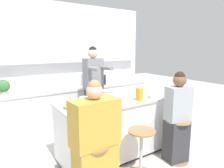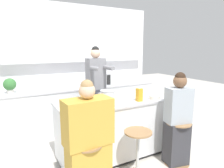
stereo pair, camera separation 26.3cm
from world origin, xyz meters
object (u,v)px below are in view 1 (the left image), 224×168
(fruit_bowl, at_px, (85,100))
(banana_bunch, at_px, (67,106))
(juice_carton, at_px, (139,94))
(kitchen_island, at_px, (115,128))
(bar_stool_rightmost, at_px, (177,139))
(potted_plant, at_px, (3,87))
(coffee_cup_near, at_px, (91,102))
(microwave, at_px, (94,80))
(person_cooking, at_px, (94,94))
(bar_stool_center, at_px, (141,151))
(person_seated_near, at_px, (177,121))
(cooking_pot, at_px, (107,95))
(person_wrapped_blanket, at_px, (95,145))

(fruit_bowl, bearing_deg, banana_bunch, -155.00)
(banana_bunch, xyz_separation_m, juice_carton, (1.10, -0.23, 0.08))
(kitchen_island, bearing_deg, fruit_bowl, 158.50)
(bar_stool_rightmost, distance_m, potted_plant, 3.06)
(coffee_cup_near, height_order, juice_carton, juice_carton)
(coffee_cup_near, height_order, microwave, microwave)
(fruit_bowl, relative_size, juice_carton, 0.86)
(person_cooking, xyz_separation_m, juice_carton, (0.31, -0.93, 0.14))
(person_cooking, bearing_deg, bar_stool_center, -90.73)
(person_seated_near, xyz_separation_m, cooking_pot, (-0.76, 0.80, 0.35))
(bar_stool_center, relative_size, potted_plant, 2.37)
(kitchen_island, relative_size, banana_bunch, 10.13)
(juice_carton, bearing_deg, fruit_bowl, 152.18)
(bar_stool_rightmost, bearing_deg, microwave, 100.78)
(kitchen_island, relative_size, person_seated_near, 1.28)
(banana_bunch, bearing_deg, potted_plant, 114.93)
(bar_stool_center, relative_size, fruit_bowl, 3.57)
(coffee_cup_near, distance_m, banana_bunch, 0.35)
(person_cooking, distance_m, person_wrapped_blanket, 1.56)
(bar_stool_rightmost, distance_m, person_seated_near, 0.29)
(bar_stool_center, height_order, fruit_bowl, fruit_bowl)
(person_seated_near, height_order, fruit_bowl, person_seated_near)
(bar_stool_rightmost, height_order, cooking_pot, cooking_pot)
(cooking_pot, distance_m, fruit_bowl, 0.38)
(person_wrapped_blanket, bearing_deg, cooking_pot, 47.23)
(person_cooking, xyz_separation_m, person_seated_near, (0.71, -1.36, -0.25))
(bar_stool_center, distance_m, person_cooking, 1.46)
(person_wrapped_blanket, distance_m, microwave, 2.30)
(person_cooking, distance_m, cooking_pot, 0.57)
(bar_stool_rightmost, height_order, person_wrapped_blanket, person_wrapped_blanket)
(person_wrapped_blanket, height_order, banana_bunch, person_wrapped_blanket)
(bar_stool_rightmost, bearing_deg, potted_plant, 136.37)
(coffee_cup_near, bearing_deg, person_cooking, 59.24)
(person_wrapped_blanket, height_order, juice_carton, person_wrapped_blanket)
(cooking_pot, height_order, fruit_bowl, cooking_pot)
(kitchen_island, xyz_separation_m, banana_bunch, (-0.79, 0.00, 0.49))
(bar_stool_center, relative_size, person_cooking, 0.37)
(bar_stool_rightmost, distance_m, juice_carton, 0.91)
(person_cooking, relative_size, fruit_bowl, 9.57)
(fruit_bowl, height_order, coffee_cup_near, coffee_cup_near)
(bar_stool_center, distance_m, cooking_pot, 1.02)
(person_cooking, height_order, fruit_bowl, person_cooking)
(banana_bunch, bearing_deg, fruit_bowl, 25.00)
(person_wrapped_blanket, bearing_deg, bar_stool_center, -2.77)
(kitchen_island, distance_m, bar_stool_center, 0.66)
(kitchen_island, xyz_separation_m, fruit_bowl, (-0.43, 0.17, 0.50))
(juice_carton, bearing_deg, kitchen_island, 144.66)
(kitchen_island, bearing_deg, bar_stool_center, -90.00)
(microwave, bearing_deg, kitchen_island, -104.28)
(kitchen_island, distance_m, person_wrapped_blanket, 0.98)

